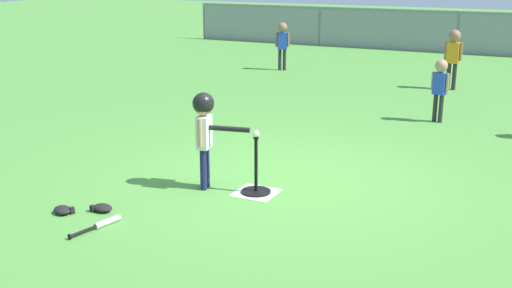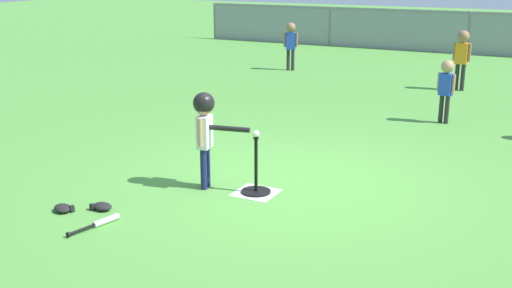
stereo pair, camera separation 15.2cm
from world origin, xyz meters
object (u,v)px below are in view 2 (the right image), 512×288
Objects in this scene: fielder_deep_left at (291,40)px; glove_near_bats at (102,206)px; glove_by_plate at (63,208)px; fielder_near_left at (446,83)px; fielder_deep_center at (462,52)px; batter_child at (205,121)px; batting_tee at (256,184)px; baseball_on_tee at (256,134)px; spare_bat_silver at (101,222)px.

fielder_deep_left is 4.38× the size of glove_near_bats.
fielder_deep_left reaches higher than glove_by_plate.
fielder_near_left is 0.90× the size of fielder_deep_left.
batter_child is at bearing -101.89° from fielder_deep_center.
batting_tee is 1.63m from glove_near_bats.
batter_child reaches higher than batting_tee.
baseball_on_tee reaches higher than glove_near_bats.
fielder_near_left reaches higher than baseball_on_tee.
baseball_on_tee is at bearing 44.69° from glove_near_bats.
spare_bat_silver is at bearing -76.88° from fielder_deep_left.
baseball_on_tee is 1.83m from spare_bat_silver.
baseball_on_tee is (0.00, 0.00, 0.57)m from batting_tee.
glove_near_bats is at bearing -135.31° from batting_tee.
fielder_near_left reaches higher than batting_tee.
fielder_deep_left is 9.04m from glove_by_plate.
spare_bat_silver is at bearing -50.63° from glove_near_bats.
batting_tee is at bearing 44.69° from glove_near_bats.
spare_bat_silver is at bearing -121.87° from batting_tee.
batter_child is 4.00× the size of glove_by_plate.
fielder_deep_left is at bearing 111.71° from batting_tee.
glove_near_bats reaches higher than spare_bat_silver.
fielder_near_left is 5.74m from glove_near_bats.
baseball_on_tee reaches higher than glove_by_plate.
batting_tee is 2.51× the size of glove_near_bats.
batter_child is at bearing -72.30° from fielder_deep_left.
fielder_deep_center is at bearing 73.86° from glove_by_plate.
fielder_deep_center reaches higher than batter_child.
batting_tee is 0.64× the size of fielder_near_left.
baseball_on_tee is 4.24m from fielder_near_left.
fielder_deep_left is at bearing 99.74° from glove_by_plate.
fielder_near_left is 1.71× the size of spare_bat_silver.
baseball_on_tee is 0.06× the size of fielder_deep_center.
glove_near_bats is (-2.07, -8.01, -0.71)m from fielder_deep_center.
batter_child reaches higher than glove_by_plate.
batter_child reaches higher than glove_near_bats.
glove_near_bats is (-1.16, -1.14, -0.06)m from batting_tee.
glove_near_bats is at bearing -119.98° from batter_child.
batting_tee is 1.71m from spare_bat_silver.
spare_bat_silver is at bearing -102.29° from fielder_deep_center.
batter_child is at bearing 60.02° from glove_near_bats.
fielder_near_left is at bearing 74.01° from baseball_on_tee.
baseball_on_tee is at bearing -68.29° from fielder_deep_left.
fielder_deep_left is (-3.00, 7.53, 0.61)m from batting_tee.
fielder_deep_center reaches higher than glove_by_plate.
spare_bat_silver is at bearing -110.54° from fielder_near_left.
baseball_on_tee is 2.10m from glove_by_plate.
baseball_on_tee is 0.28× the size of glove_by_plate.
batter_child is 0.92× the size of fielder_deep_center.
batting_tee reaches higher than spare_bat_silver.
fielder_near_left is 3.93× the size of glove_near_bats.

